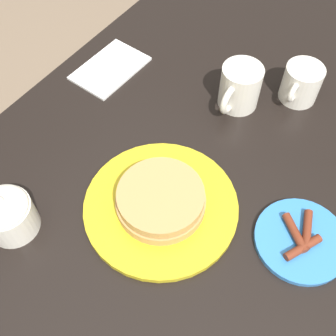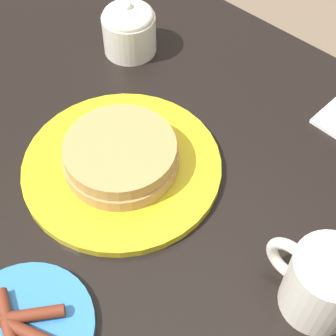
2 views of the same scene
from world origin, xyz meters
name	(u,v)px [view 2 (image 2 of 2)]	position (x,y,z in m)	size (l,w,h in m)	color
dining_table	(136,235)	(0.00, 0.00, 0.61)	(1.45, 0.82, 0.73)	black
pancake_plate	(121,161)	(0.03, -0.02, 0.74)	(0.27, 0.27, 0.05)	gold
side_plate_bacon	(24,327)	(-0.05, 0.21, 0.73)	(0.15, 0.15, 0.02)	#337AC6
coffee_mug	(321,282)	(-0.26, -0.03, 0.77)	(0.11, 0.08, 0.09)	silver
sugar_bowl	(129,28)	(0.20, -0.20, 0.77)	(0.08, 0.08, 0.09)	silver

